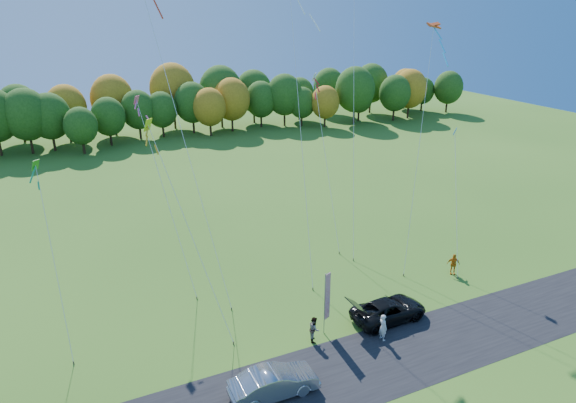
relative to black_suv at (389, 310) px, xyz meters
name	(u,v)px	position (x,y,z in m)	size (l,w,h in m)	color
ground	(327,331)	(-4.44, 0.56, -0.73)	(160.00, 160.00, 0.00)	#336019
asphalt_strip	(360,368)	(-4.44, -3.44, -0.73)	(90.00, 6.00, 0.01)	black
tree_line	(156,141)	(-4.44, 55.56, -0.73)	(116.00, 12.00, 10.00)	#1E4711
black_suv	(389,310)	(0.00, 0.00, 0.00)	(2.43, 5.28, 1.47)	black
silver_sedan	(274,382)	(-9.89, -3.33, 0.07)	(1.71, 4.91, 1.62)	#9B9B9F
person_tailgate_a	(383,327)	(-1.66, -1.69, 0.17)	(0.66, 0.43, 1.82)	silver
person_tailgate_b	(314,329)	(-5.65, 0.06, 0.11)	(0.82, 0.64, 1.69)	gray
person_east	(453,264)	(8.31, 3.08, 0.13)	(1.01, 0.42, 1.72)	#C26912
feather_flag	(327,296)	(-4.52, 0.56, 1.94)	(0.53, 0.29, 4.36)	#999999
kite_delta_blue	(180,125)	(-10.73, 10.62, 11.49)	(4.54, 11.07, 25.13)	#4C3F33
kite_parafoil_orange	(354,85)	(5.78, 14.83, 12.69)	(8.78, 13.74, 27.33)	#4C3F33
kite_delta_red	(300,125)	(-1.38, 10.87, 10.54)	(4.28, 11.48, 23.28)	#4C3F33
kite_parafoil_rainbow	(419,148)	(7.29, 7.23, 8.64)	(6.85, 6.17, 18.96)	#4C3F33
kite_diamond_yellow	(192,236)	(-11.99, 4.33, 6.03)	(3.75, 5.64, 14.02)	#4C3F33
kite_diamond_green	(53,257)	(-19.84, 7.28, 4.93)	(1.10, 6.86, 11.31)	#4C3F33
kite_diamond_white	(326,161)	(2.55, 13.64, 6.43)	(1.78, 8.01, 14.63)	#4C3F33
kite_diamond_pink	(166,197)	(-11.97, 11.34, 6.15)	(2.34, 7.19, 14.09)	#4C3F33
kite_diamond_blue_low	(456,203)	(9.43, 4.72, 4.54)	(3.13, 5.46, 10.96)	#4C3F33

